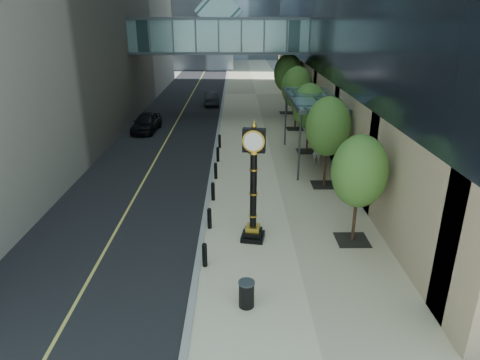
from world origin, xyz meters
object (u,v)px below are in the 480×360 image
Objects in this scene: car_near at (146,122)px; pedestrian at (317,151)px; street_clock at (253,192)px; car_far at (211,98)px; trash_bin at (246,295)px.

pedestrian is at bearing -28.33° from car_near.
street_clock reaches higher than car_far.
pedestrian reaches higher than trash_bin.
pedestrian is 0.38× the size of car_far.
street_clock reaches higher than car_near.
street_clock is at bearing 85.25° from trash_bin.
car_far is (-8.07, 19.90, -0.14)m from pedestrian.
trash_bin is 0.20× the size of car_near.
car_far reaches higher than trash_bin.
trash_bin is 15.87m from pedestrian.
street_clock is 3.19× the size of pedestrian.
street_clock reaches higher than trash_bin.
car_far is at bearing 106.65° from street_clock.
pedestrian reaches higher than car_far.
street_clock is 20.61m from car_near.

